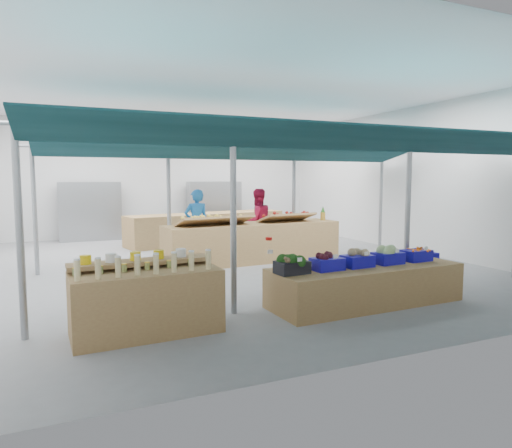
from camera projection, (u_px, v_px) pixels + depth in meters
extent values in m
plane|color=slate|center=(214.00, 265.00, 11.36)|extent=(13.00, 13.00, 0.00)
plane|color=silver|center=(213.00, 93.00, 10.94)|extent=(13.00, 13.00, 0.00)
plane|color=silver|center=(159.00, 180.00, 17.08)|extent=(12.00, 0.00, 12.00)
plane|color=silver|center=(406.00, 180.00, 13.54)|extent=(0.00, 13.00, 13.00)
cylinder|color=gray|center=(19.00, 228.00, 5.97)|extent=(0.10, 0.10, 3.00)
cylinder|color=gray|center=(34.00, 208.00, 10.08)|extent=(0.10, 0.10, 3.00)
cylinder|color=gray|center=(233.00, 220.00, 7.17)|extent=(0.10, 0.10, 3.00)
cylinder|color=gray|center=(169.00, 205.00, 11.27)|extent=(0.10, 0.10, 3.00)
cylinder|color=gray|center=(408.00, 213.00, 8.56)|extent=(0.10, 0.10, 3.00)
cylinder|color=gray|center=(294.00, 202.00, 12.66)|extent=(0.10, 0.10, 3.00)
cylinder|color=gray|center=(381.00, 200.00, 13.86)|extent=(0.10, 0.10, 3.00)
cylinder|color=gray|center=(329.00, 137.00, 7.73)|extent=(10.00, 0.06, 0.06)
cylinder|color=gray|center=(235.00, 151.00, 11.83)|extent=(10.00, 0.06, 0.06)
cube|color=#0B2C31|center=(352.00, 138.00, 7.14)|extent=(9.50, 1.28, 0.30)
cube|color=#0B2C31|center=(310.00, 144.00, 8.33)|extent=(9.50, 1.28, 0.30)
cube|color=#0B2C31|center=(244.00, 153.00, 11.25)|extent=(9.50, 1.28, 0.30)
cube|color=#0B2C31|center=(226.00, 155.00, 12.43)|extent=(9.50, 1.28, 0.30)
cube|color=#B23F33|center=(90.00, 212.00, 15.74)|extent=(2.00, 0.50, 2.00)
cube|color=#B23F33|center=(214.00, 208.00, 17.53)|extent=(2.00, 0.50, 2.00)
cube|color=olive|center=(147.00, 302.00, 6.30)|extent=(2.03, 0.97, 0.89)
cube|color=#997247|center=(141.00, 262.00, 6.50)|extent=(2.01, 0.47, 0.06)
cube|color=olive|center=(366.00, 285.00, 7.81)|extent=(3.44, 1.26, 0.66)
cube|color=olive|center=(253.00, 242.00, 11.81)|extent=(4.71, 1.40, 1.00)
cube|color=olive|center=(208.00, 228.00, 15.31)|extent=(5.62, 2.19, 0.99)
cube|color=#130E9E|center=(424.00, 266.00, 9.69)|extent=(0.53, 0.40, 0.59)
imported|color=#1A61AB|center=(197.00, 224.00, 12.29)|extent=(0.70, 0.49, 1.86)
imported|color=#A9143A|center=(258.00, 221.00, 13.00)|extent=(0.95, 0.76, 1.86)
cube|color=black|center=(292.00, 267.00, 7.13)|extent=(0.52, 0.39, 0.20)
cube|color=white|center=(300.00, 259.00, 6.93)|extent=(0.08, 0.02, 0.06)
cube|color=#130E9E|center=(327.00, 264.00, 7.42)|extent=(0.52, 0.39, 0.20)
cube|color=white|center=(336.00, 256.00, 7.21)|extent=(0.08, 0.02, 0.06)
cube|color=#130E9E|center=(357.00, 261.00, 7.69)|extent=(0.52, 0.39, 0.20)
cube|color=white|center=(366.00, 253.00, 7.48)|extent=(0.08, 0.02, 0.06)
cube|color=#130E9E|center=(388.00, 258.00, 7.97)|extent=(0.52, 0.39, 0.20)
cube|color=white|center=(397.00, 251.00, 7.76)|extent=(0.08, 0.02, 0.06)
cube|color=#130E9E|center=(416.00, 255.00, 8.26)|extent=(0.52, 0.39, 0.20)
cube|color=white|center=(426.00, 248.00, 8.05)|extent=(0.08, 0.02, 0.06)
sphere|color=brown|center=(288.00, 260.00, 6.96)|extent=(0.09, 0.09, 0.09)
sphere|color=brown|center=(285.00, 258.00, 6.92)|extent=(0.06, 0.06, 0.06)
cylinder|color=red|center=(269.00, 239.00, 7.94)|extent=(0.12, 0.12, 0.05)
cube|color=white|center=(270.00, 252.00, 7.91)|extent=(0.10, 0.01, 0.07)
cube|color=#997247|center=(215.00, 221.00, 11.14)|extent=(1.97, 0.92, 0.26)
cube|color=#997247|center=(287.00, 217.00, 12.07)|extent=(1.57, 0.87, 0.26)
cylinder|color=#8C6019|center=(323.00, 216.00, 12.60)|extent=(0.14, 0.14, 0.22)
cone|color=#26661E|center=(323.00, 209.00, 12.59)|extent=(0.12, 0.12, 0.18)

